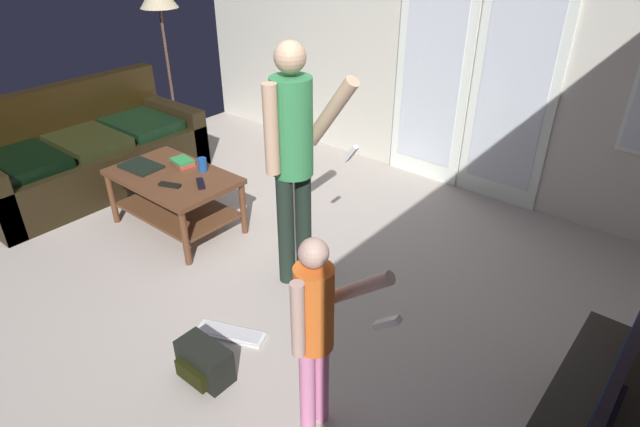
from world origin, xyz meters
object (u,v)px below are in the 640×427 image
(backpack, at_px, (204,362))
(floor_lamp, at_px, (159,1))
(flat_screen_tv, at_px, (625,363))
(person_child, at_px, (316,325))
(leather_couch, at_px, (87,155))
(book_stack, at_px, (183,162))
(tv_remote_black, at_px, (170,185))
(loose_keyboard, at_px, (231,333))
(cup_near_edge, at_px, (202,165))
(person_adult, at_px, (294,148))
(coffee_table, at_px, (174,189))
(laptop_closed, at_px, (141,166))
(dvd_remote_slim, at_px, (200,184))

(backpack, bearing_deg, floor_lamp, 145.00)
(flat_screen_tv, height_order, person_child, person_child)
(flat_screen_tv, distance_m, person_child, 1.25)
(leather_couch, bearing_deg, book_stack, 9.45)
(tv_remote_black, bearing_deg, leather_couch, 153.37)
(person_child, bearing_deg, flat_screen_tv, 24.86)
(person_child, xyz_separation_m, backpack, (-0.70, -0.15, -0.57))
(loose_keyboard, bearing_deg, cup_near_edge, 145.15)
(person_adult, bearing_deg, book_stack, 178.35)
(coffee_table, bearing_deg, floor_lamp, 143.08)
(flat_screen_tv, height_order, backpack, flat_screen_tv)
(loose_keyboard, bearing_deg, laptop_closed, 161.78)
(floor_lamp, bearing_deg, person_child, -27.96)
(tv_remote_black, bearing_deg, book_stack, 104.60)
(leather_couch, bearing_deg, floor_lamp, 104.71)
(flat_screen_tv, bearing_deg, loose_keyboard, -169.74)
(coffee_table, height_order, book_stack, book_stack)
(person_child, distance_m, floor_lamp, 4.32)
(flat_screen_tv, xyz_separation_m, tv_remote_black, (-3.10, 0.11, -0.27))
(tv_remote_black, bearing_deg, backpack, -54.16)
(leather_couch, height_order, tv_remote_black, leather_couch)
(coffee_table, xyz_separation_m, loose_keyboard, (1.29, -0.60, -0.34))
(cup_near_edge, bearing_deg, person_child, -25.98)
(laptop_closed, height_order, dvd_remote_slim, laptop_closed)
(laptop_closed, bearing_deg, floor_lamp, 132.08)
(tv_remote_black, height_order, book_stack, book_stack)
(flat_screen_tv, distance_m, loose_keyboard, 2.14)
(floor_lamp, bearing_deg, person_adult, -21.16)
(flat_screen_tv, xyz_separation_m, laptop_closed, (-3.55, 0.16, -0.27))
(laptop_closed, relative_size, book_stack, 1.57)
(person_child, bearing_deg, laptop_closed, 164.12)
(person_adult, xyz_separation_m, laptop_closed, (-1.49, -0.21, -0.49))
(cup_near_edge, height_order, dvd_remote_slim, cup_near_edge)
(person_child, bearing_deg, floor_lamp, 152.04)
(coffee_table, xyz_separation_m, flat_screen_tv, (3.26, -0.25, 0.41))
(leather_couch, height_order, floor_lamp, floor_lamp)
(dvd_remote_slim, bearing_deg, loose_keyboard, 0.32)
(coffee_table, xyz_separation_m, backpack, (1.43, -0.92, -0.25))
(coffee_table, bearing_deg, cup_near_edge, 55.83)
(cup_near_edge, relative_size, tv_remote_black, 0.64)
(coffee_table, height_order, floor_lamp, floor_lamp)
(cup_near_edge, distance_m, tv_remote_black, 0.34)
(tv_remote_black, bearing_deg, person_child, -40.46)
(cup_near_edge, xyz_separation_m, tv_remote_black, (0.02, -0.34, -0.04))
(book_stack, bearing_deg, tv_remote_black, -52.76)
(backpack, height_order, cup_near_edge, cup_near_edge)
(person_adult, relative_size, cup_near_edge, 15.15)
(backpack, xyz_separation_m, dvd_remote_slim, (-1.11, 0.95, 0.39))
(person_adult, distance_m, tv_remote_black, 1.18)
(tv_remote_black, bearing_deg, floor_lamp, 120.04)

